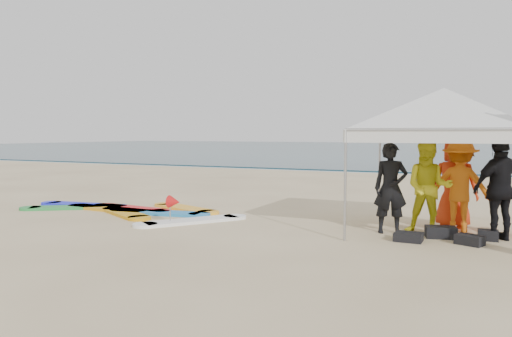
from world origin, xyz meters
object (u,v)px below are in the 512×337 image
at_px(person_orange_a, 460,186).
at_px(marker_pennant, 174,202).
at_px(person_black_b, 500,189).
at_px(surfboard_spread, 130,210).
at_px(canopy_tent, 444,89).
at_px(person_yellow, 429,187).
at_px(person_orange_b, 454,183).
at_px(person_black_a, 391,188).

bearing_deg(person_orange_a, marker_pennant, 16.14).
relative_size(person_orange_a, person_black_b, 0.97).
height_order(marker_pennant, surfboard_spread, marker_pennant).
distance_m(canopy_tent, marker_pennant, 6.12).
xyz_separation_m(person_yellow, canopy_tent, (0.23, 0.20, 1.96)).
xyz_separation_m(person_orange_a, person_orange_b, (-0.13, 0.38, 0.02)).
bearing_deg(marker_pennant, person_yellow, 14.03).
xyz_separation_m(person_black_a, person_black_b, (1.98, 0.16, 0.06)).
height_order(person_yellow, person_orange_a, person_orange_a).
bearing_deg(person_black_b, person_orange_a, -78.48).
bearing_deg(surfboard_spread, canopy_tent, 4.08).
bearing_deg(person_yellow, person_orange_b, 61.98).
distance_m(person_yellow, person_black_b, 1.29).
bearing_deg(person_black_a, canopy_tent, 6.78).
xyz_separation_m(person_black_a, surfboard_spread, (-6.54, -0.08, -0.88)).
bearing_deg(canopy_tent, marker_pennant, -164.55).
distance_m(person_black_b, surfboard_spread, 8.57).
bearing_deg(person_orange_b, surfboard_spread, 19.47).
bearing_deg(person_black_a, surfboard_spread, 161.34).
distance_m(person_yellow, surfboard_spread, 7.30).
xyz_separation_m(person_orange_b, canopy_tent, (-0.19, -0.67, 1.93)).
xyz_separation_m(person_orange_a, marker_pennant, (-5.75, -1.79, -0.45)).
relative_size(person_black_a, marker_pennant, 2.86).
relative_size(person_black_b, canopy_tent, 0.44).
bearing_deg(person_black_a, person_black_b, -14.74).
height_order(person_orange_a, person_black_b, person_black_b).
relative_size(person_orange_b, canopy_tent, 0.44).
xyz_separation_m(person_black_b, person_orange_b, (-0.86, 0.97, -0.01)).
height_order(person_yellow, person_black_b, person_black_b).
bearing_deg(person_black_b, person_yellow, -44.14).
height_order(person_black_a, canopy_tent, canopy_tent).
height_order(person_yellow, marker_pennant, person_yellow).
height_order(person_orange_a, canopy_tent, canopy_tent).
relative_size(person_yellow, canopy_tent, 0.42).
relative_size(person_yellow, marker_pennant, 2.93).
xyz_separation_m(person_yellow, person_black_b, (1.28, -0.09, 0.04)).
xyz_separation_m(person_orange_a, surfboard_spread, (-7.78, -0.82, -0.91)).
height_order(person_orange_b, marker_pennant, person_orange_b).
height_order(person_black_a, person_black_b, person_black_b).
relative_size(person_yellow, person_orange_b, 0.97).
distance_m(person_orange_a, person_black_b, 0.94).
relative_size(canopy_tent, surfboard_spread, 0.73).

